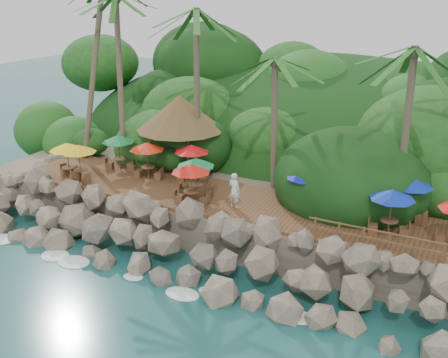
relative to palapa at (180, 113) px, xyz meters
The scene contains 12 objects.
ground 12.28m from the palapa, 62.70° to the right, with size 140.00×140.00×0.00m, color #19514F.
land_base 9.37m from the palapa, 52.12° to the left, with size 32.00×25.20×2.10m, color gray.
jungle_hill 15.84m from the palapa, 70.32° to the left, with size 44.80×28.00×15.40m, color #143811.
seawall 10.21m from the palapa, 56.90° to the right, with size 29.00×4.00×2.30m, color gray, non-canonical shape.
terrace 7.12m from the palapa, 36.08° to the right, with size 26.00×5.00×0.20m, color brown.
jungle_foliage 9.34m from the palapa, 47.32° to the left, with size 44.00×16.00×12.00m, color #143811, non-canonical shape.
foam_line 12.03m from the palapa, 61.95° to the right, with size 25.20×0.80×0.06m.
palms 7.80m from the palapa, ahead, with size 29.86×6.94×12.72m.
palapa is the anchor object (origin of this frame).
dining_clusters 6.70m from the palapa, 34.36° to the right, with size 23.49×5.23×2.26m.
railing 15.15m from the palapa, 23.66° to the right, with size 6.10×0.10×1.00m.
waiter 7.93m from the palapa, 36.69° to the right, with size 0.69×0.45×1.89m, color white.
Camera 1 is at (12.03, -17.24, 13.05)m, focal length 41.43 mm.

